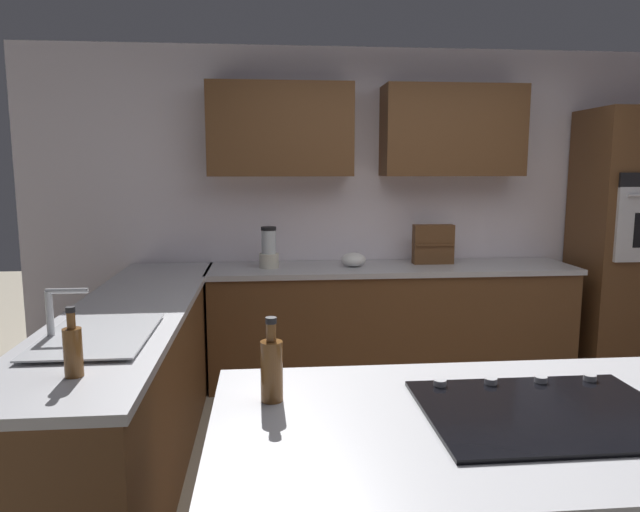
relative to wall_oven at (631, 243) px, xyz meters
The scene contains 15 objects.
ground_plane 2.74m from the wall_oven, 42.84° to the left, with size 14.00×14.00×0.00m, color #9E937F.
wall_back 1.99m from the wall_oven, ahead, with size 6.00×0.44×2.60m.
lower_cabinets_back 2.05m from the wall_oven, ahead, with size 2.80×0.60×0.86m, color brown.
countertop_back 1.96m from the wall_oven, ahead, with size 2.84×0.64×0.04m, color #B2B2B7.
lower_cabinets_side 3.90m from the wall_oven, 17.62° to the left, with size 0.60×2.90×0.86m, color brown.
countertop_side 3.85m from the wall_oven, 17.62° to the left, with size 0.64×2.94×0.04m, color #B2B2B7.
island_top 3.44m from the wall_oven, 53.21° to the left, with size 2.07×0.99×0.04m, color #B2B2B7.
wall_oven is the anchor object (origin of this frame).
sink_unit 4.10m from the wall_oven, 26.01° to the left, with size 0.46×0.70×0.23m.
cooktop 3.43m from the wall_oven, 53.16° to the left, with size 0.76×0.56×0.03m.
blender 2.90m from the wall_oven, ahead, with size 0.15×0.15×0.31m.
mixing_bowl 2.25m from the wall_oven, ahead, with size 0.19×0.19×0.11m, color white.
spice_rack 1.60m from the wall_oven, ahead, with size 0.32×0.11×0.31m.
dish_soap_bottle 4.28m from the wall_oven, 32.15° to the left, with size 0.07×0.07×0.26m.
oil_bottle 3.87m from the wall_oven, 41.47° to the left, with size 0.07×0.07×0.28m.
Camera 1 is at (1.06, 2.67, 1.65)m, focal length 32.63 mm.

